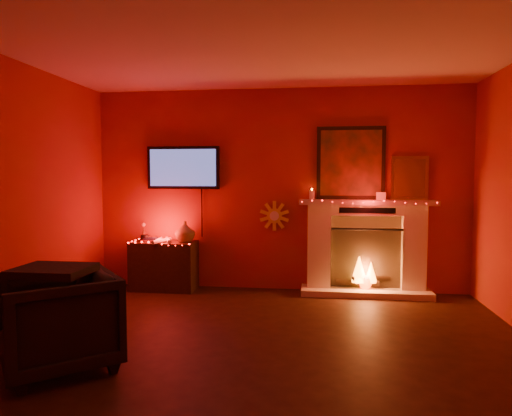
{
  "coord_description": "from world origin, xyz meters",
  "views": [
    {
      "loc": [
        0.49,
        -3.62,
        1.53
      ],
      "look_at": [
        -0.2,
        1.7,
        1.16
      ],
      "focal_mm": 32.0,
      "sensor_mm": 36.0,
      "label": 1
    }
  ],
  "objects_px": {
    "tv": "(183,168)",
    "armchair": "(58,321)",
    "console_table": "(165,262)",
    "sunburst_clock": "(274,216)",
    "fireplace": "(365,239)"
  },
  "relations": [
    {
      "from": "sunburst_clock",
      "to": "console_table",
      "type": "height_order",
      "value": "sunburst_clock"
    },
    {
      "from": "tv",
      "to": "sunburst_clock",
      "type": "relative_size",
      "value": 3.1
    },
    {
      "from": "fireplace",
      "to": "tv",
      "type": "bearing_deg",
      "value": 178.5
    },
    {
      "from": "console_table",
      "to": "sunburst_clock",
      "type": "bearing_deg",
      "value": 8.57
    },
    {
      "from": "tv",
      "to": "armchair",
      "type": "bearing_deg",
      "value": -94.58
    },
    {
      "from": "fireplace",
      "to": "sunburst_clock",
      "type": "xyz_separation_m",
      "value": [
        -1.19,
        0.09,
        0.28
      ]
    },
    {
      "from": "fireplace",
      "to": "armchair",
      "type": "distance_m",
      "value": 3.81
    },
    {
      "from": "tv",
      "to": "console_table",
      "type": "height_order",
      "value": "tv"
    },
    {
      "from": "fireplace",
      "to": "console_table",
      "type": "distance_m",
      "value": 2.68
    },
    {
      "from": "tv",
      "to": "console_table",
      "type": "distance_m",
      "value": 1.31
    },
    {
      "from": "fireplace",
      "to": "armchair",
      "type": "bearing_deg",
      "value": -134.56
    },
    {
      "from": "tv",
      "to": "console_table",
      "type": "relative_size",
      "value": 1.33
    },
    {
      "from": "fireplace",
      "to": "tv",
      "type": "relative_size",
      "value": 1.76
    },
    {
      "from": "sunburst_clock",
      "to": "console_table",
      "type": "bearing_deg",
      "value": -171.43
    },
    {
      "from": "fireplace",
      "to": "armchair",
      "type": "xyz_separation_m",
      "value": [
        -2.66,
        -2.7,
        -0.34
      ]
    }
  ]
}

